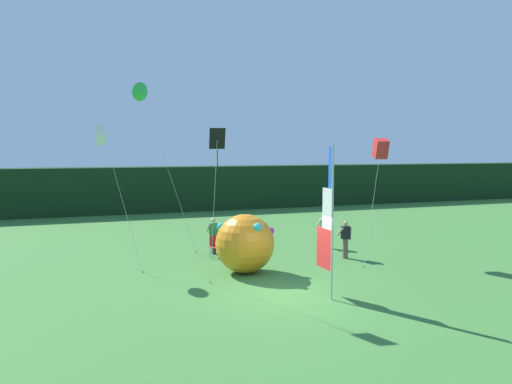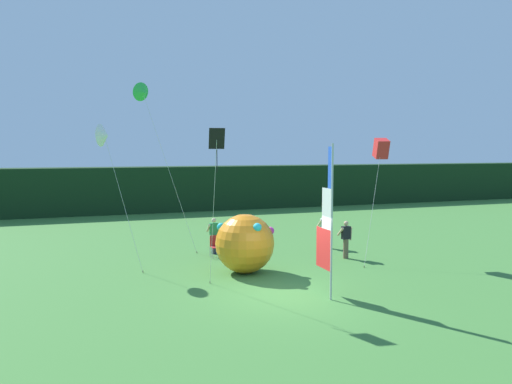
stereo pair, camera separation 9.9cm
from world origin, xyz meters
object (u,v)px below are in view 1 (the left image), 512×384
(person_mid_field, at_px, (346,238))
(kite_white_delta_0, at_px, (104,135))
(person_far_left, at_px, (324,230))
(banner_flag, at_px, (328,224))
(kite_red_box_1, at_px, (381,149))
(folding_chair, at_px, (216,245))
(inflatable_balloon, at_px, (245,244))
(person_near_banner, at_px, (213,235))
(kite_black_diamond_3, at_px, (217,149))
(kite_green_delta_2, at_px, (142,93))

(person_mid_field, bearing_deg, kite_white_delta_0, 167.87)
(person_far_left, xyz_separation_m, kite_white_delta_0, (-9.68, -0.27, 4.25))
(banner_flag, relative_size, person_mid_field, 3.00)
(person_mid_field, height_order, kite_red_box_1, kite_red_box_1)
(kite_white_delta_0, bearing_deg, person_mid_field, -12.13)
(person_far_left, height_order, folding_chair, person_far_left)
(inflatable_balloon, bearing_deg, person_mid_field, 10.92)
(person_near_banner, bearing_deg, person_far_left, -4.09)
(person_mid_field, distance_m, kite_black_diamond_3, 8.04)
(banner_flag, bearing_deg, folding_chair, 104.91)
(banner_flag, distance_m, person_far_left, 7.84)
(banner_flag, distance_m, inflatable_balloon, 4.13)
(banner_flag, distance_m, person_near_banner, 7.61)
(banner_flag, distance_m, kite_green_delta_2, 11.24)
(kite_red_box_1, bearing_deg, person_near_banner, 157.92)
(person_near_banner, relative_size, kite_white_delta_0, 0.29)
(person_near_banner, relative_size, kite_black_diamond_3, 0.30)
(person_mid_field, relative_size, kite_green_delta_2, 0.21)
(person_near_banner, relative_size, inflatable_balloon, 0.70)
(kite_white_delta_0, bearing_deg, inflatable_balloon, -31.82)
(person_mid_field, relative_size, person_far_left, 0.99)
(banner_flag, relative_size, inflatable_balloon, 2.10)
(banner_flag, xyz_separation_m, kite_green_delta_2, (-4.47, 9.11, 4.81))
(banner_flag, height_order, kite_red_box_1, kite_red_box_1)
(inflatable_balloon, bearing_deg, person_near_banner, 94.36)
(banner_flag, xyz_separation_m, kite_black_diamond_3, (-3.10, 1.41, 2.31))
(kite_white_delta_0, height_order, kite_red_box_1, kite_white_delta_0)
(person_mid_field, height_order, folding_chair, person_mid_field)
(kite_red_box_1, relative_size, kite_black_diamond_3, 0.97)
(kite_white_delta_0, bearing_deg, person_far_left, 1.58)
(banner_flag, height_order, kite_black_diamond_3, kite_black_diamond_3)
(kite_red_box_1, bearing_deg, folding_chair, 162.38)
(person_mid_field, distance_m, person_far_left, 2.32)
(kite_black_diamond_3, bearing_deg, person_far_left, 39.91)
(person_near_banner, bearing_deg, kite_red_box_1, -22.08)
(banner_flag, relative_size, kite_black_diamond_3, 0.91)
(person_mid_field, xyz_separation_m, person_far_left, (0.18, 2.31, 0.01))
(person_mid_field, bearing_deg, kite_black_diamond_3, -153.52)
(kite_green_delta_2, bearing_deg, kite_black_diamond_3, -79.90)
(person_far_left, bearing_deg, kite_white_delta_0, -178.42)
(person_near_banner, xyz_separation_m, kite_white_delta_0, (-4.49, -0.64, 4.25))
(person_mid_field, bearing_deg, inflatable_balloon, -169.08)
(inflatable_balloon, height_order, kite_red_box_1, kite_red_box_1)
(kite_black_diamond_3, bearing_deg, person_mid_field, 26.48)
(banner_flag, distance_m, kite_white_delta_0, 9.53)
(kite_white_delta_0, xyz_separation_m, kite_black_diamond_3, (3.12, -5.22, -0.52))
(person_mid_field, relative_size, folding_chair, 1.77)
(banner_flag, height_order, kite_white_delta_0, kite_white_delta_0)
(kite_green_delta_2, relative_size, kite_black_diamond_3, 1.45)
(kite_green_delta_2, distance_m, kite_black_diamond_3, 8.21)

